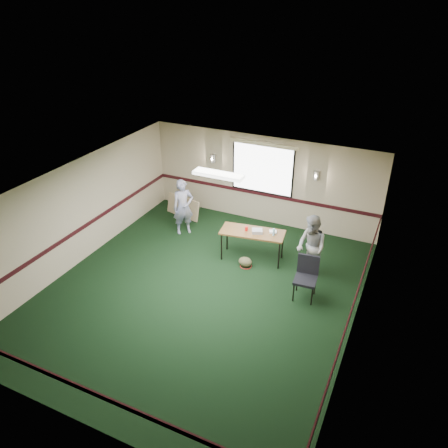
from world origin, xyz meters
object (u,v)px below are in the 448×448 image
at_px(projector, 257,231).
at_px(conference_chair, 307,274).
at_px(person_left, 183,207).
at_px(folding_table, 253,234).
at_px(person_right, 311,247).

bearing_deg(projector, conference_chair, -52.65).
height_order(conference_chair, person_left, person_left).
relative_size(folding_table, projector, 6.54).
relative_size(person_left, person_right, 1.00).
relative_size(folding_table, person_left, 1.05).
relative_size(folding_table, conference_chair, 1.68).
height_order(person_left, person_right, same).
height_order(projector, conference_chair, conference_chair).
bearing_deg(conference_chair, projector, 144.50).
bearing_deg(folding_table, projector, -8.91).
relative_size(conference_chair, person_right, 0.62).
height_order(conference_chair, person_right, person_right).
xyz_separation_m(folding_table, projector, (0.13, -0.00, 0.10)).
xyz_separation_m(projector, person_right, (1.45, -0.10, -0.05)).
relative_size(conference_chair, person_left, 0.62).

